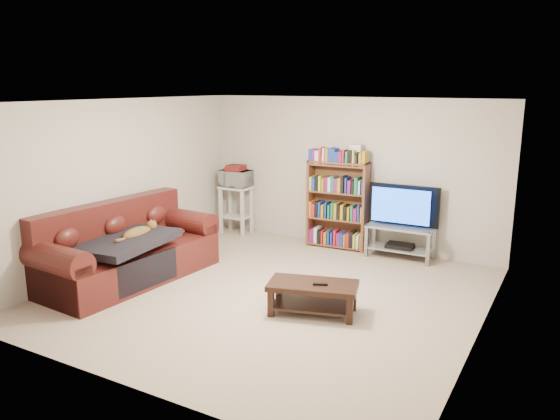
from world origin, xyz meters
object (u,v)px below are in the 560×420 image
Objects in this scene: sofa at (125,253)px; bookshelf at (338,204)px; coffee_table at (313,292)px; tv_stand at (400,236)px.

bookshelf reaches higher than sofa.
sofa is 2.24× the size of coffee_table.
sofa is 4.03m from tv_stand.
sofa is at bearing -128.36° from bookshelf.
tv_stand is (0.25, 2.51, 0.08)m from coffee_table.
sofa is 3.38m from bookshelf.
tv_stand is at bearing -6.13° from bookshelf.
coffee_table is 2.73m from bookshelf.
bookshelf reaches higher than tv_stand.
bookshelf is (-1.07, 0.05, 0.39)m from tv_stand.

